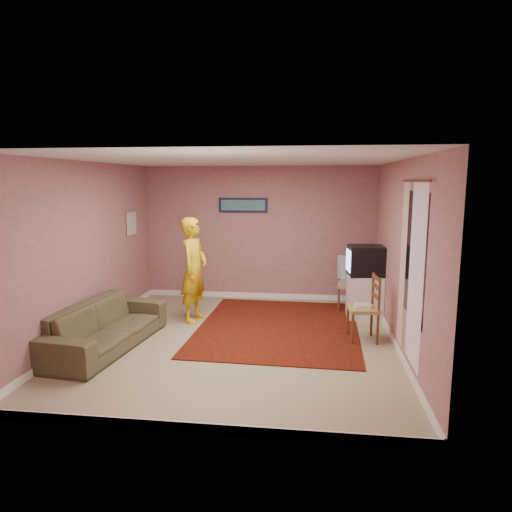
# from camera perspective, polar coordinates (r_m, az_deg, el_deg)

# --- Properties ---
(ground) EXTENTS (5.00, 5.00, 0.00)m
(ground) POSITION_cam_1_polar(r_m,az_deg,el_deg) (6.81, -2.24, -10.52)
(ground) COLOR tan
(ground) RESTS_ON ground
(wall_back) EXTENTS (4.50, 0.02, 2.60)m
(wall_back) POSITION_cam_1_polar(r_m,az_deg,el_deg) (8.94, 0.33, 2.85)
(wall_back) COLOR #AE7273
(wall_back) RESTS_ON ground
(wall_front) EXTENTS (4.50, 0.02, 2.60)m
(wall_front) POSITION_cam_1_polar(r_m,az_deg,el_deg) (4.09, -8.10, -5.14)
(wall_front) COLOR #AE7273
(wall_front) RESTS_ON ground
(wall_left) EXTENTS (0.02, 5.00, 2.60)m
(wall_left) POSITION_cam_1_polar(r_m,az_deg,el_deg) (7.20, -20.27, 0.68)
(wall_left) COLOR #AE7273
(wall_left) RESTS_ON ground
(wall_right) EXTENTS (0.02, 5.00, 2.60)m
(wall_right) POSITION_cam_1_polar(r_m,az_deg,el_deg) (6.51, 17.63, -0.06)
(wall_right) COLOR #AE7273
(wall_right) RESTS_ON ground
(ceiling) EXTENTS (4.50, 5.00, 0.02)m
(ceiling) POSITION_cam_1_polar(r_m,az_deg,el_deg) (6.41, -2.39, 11.90)
(ceiling) COLOR silver
(ceiling) RESTS_ON wall_back
(baseboard_back) EXTENTS (4.50, 0.02, 0.10)m
(baseboard_back) POSITION_cam_1_polar(r_m,az_deg,el_deg) (9.15, 0.31, -4.95)
(baseboard_back) COLOR white
(baseboard_back) RESTS_ON ground
(baseboard_front) EXTENTS (4.50, 0.02, 0.10)m
(baseboard_front) POSITION_cam_1_polar(r_m,az_deg,el_deg) (4.57, -7.68, -20.46)
(baseboard_front) COLOR white
(baseboard_front) RESTS_ON ground
(baseboard_left) EXTENTS (0.02, 5.00, 0.10)m
(baseboard_left) POSITION_cam_1_polar(r_m,az_deg,el_deg) (7.48, -19.65, -8.83)
(baseboard_left) COLOR white
(baseboard_left) RESTS_ON ground
(baseboard_right) EXTENTS (0.02, 5.00, 0.10)m
(baseboard_right) POSITION_cam_1_polar(r_m,az_deg,el_deg) (6.81, 17.02, -10.48)
(baseboard_right) COLOR white
(baseboard_right) RESTS_ON ground
(window) EXTENTS (0.01, 1.10, 1.50)m
(window) POSITION_cam_1_polar(r_m,az_deg,el_deg) (5.61, 19.28, -0.04)
(window) COLOR black
(window) RESTS_ON wall_right
(curtain_sheer) EXTENTS (0.01, 0.75, 2.10)m
(curtain_sheer) POSITION_cam_1_polar(r_m,az_deg,el_deg) (5.50, 19.35, -2.35)
(curtain_sheer) COLOR white
(curtain_sheer) RESTS_ON wall_right
(curtain_floral) EXTENTS (0.01, 0.35, 2.10)m
(curtain_floral) POSITION_cam_1_polar(r_m,az_deg,el_deg) (6.17, 17.87, -1.04)
(curtain_floral) COLOR beige
(curtain_floral) RESTS_ON wall_right
(curtain_rod) EXTENTS (0.02, 1.40, 0.02)m
(curtain_rod) POSITION_cam_1_polar(r_m,az_deg,el_deg) (5.53, 19.32, 8.89)
(curtain_rod) COLOR brown
(curtain_rod) RESTS_ON wall_right
(picture_back) EXTENTS (0.95, 0.04, 0.28)m
(picture_back) POSITION_cam_1_polar(r_m,az_deg,el_deg) (8.90, -1.63, 6.37)
(picture_back) COLOR #131435
(picture_back) RESTS_ON wall_back
(picture_left) EXTENTS (0.04, 0.38, 0.42)m
(picture_left) POSITION_cam_1_polar(r_m,az_deg,el_deg) (8.60, -15.28, 3.94)
(picture_left) COLOR #CBBB8B
(picture_left) RESTS_ON wall_left
(area_rug) EXTENTS (2.58, 3.18, 0.02)m
(area_rug) POSITION_cam_1_polar(r_m,az_deg,el_deg) (7.39, 2.79, -8.83)
(area_rug) COLOR black
(area_rug) RESTS_ON ground
(tv_cabinet) EXTENTS (0.59, 0.53, 0.74)m
(tv_cabinet) POSITION_cam_1_polar(r_m,az_deg,el_deg) (8.00, 13.40, -4.94)
(tv_cabinet) COLOR silver
(tv_cabinet) RESTS_ON ground
(crt_tv) EXTENTS (0.62, 0.56, 0.50)m
(crt_tv) POSITION_cam_1_polar(r_m,az_deg,el_deg) (7.87, 13.53, -0.56)
(crt_tv) COLOR black
(crt_tv) RESTS_ON tv_cabinet
(chair_a) EXTENTS (0.45, 0.43, 0.51)m
(chair_a) POSITION_cam_1_polar(r_m,az_deg,el_deg) (8.39, 11.61, -2.83)
(chair_a) COLOR tan
(chair_a) RESTS_ON ground
(dvd_player) EXTENTS (0.41, 0.34, 0.06)m
(dvd_player) POSITION_cam_1_polar(r_m,az_deg,el_deg) (8.41, 11.60, -3.25)
(dvd_player) COLOR #BCBDC2
(dvd_player) RESTS_ON chair_a
(blue_throw) EXTENTS (0.41, 0.05, 0.43)m
(blue_throw) POSITION_cam_1_polar(r_m,az_deg,el_deg) (8.54, 11.56, -1.37)
(blue_throw) COLOR #92B6F0
(blue_throw) RESTS_ON chair_a
(chair_b) EXTENTS (0.47, 0.49, 0.53)m
(chair_b) POSITION_cam_1_polar(r_m,az_deg,el_deg) (6.83, 13.26, -5.47)
(chair_b) COLOR tan
(chair_b) RESTS_ON ground
(game_console) EXTENTS (0.24, 0.18, 0.05)m
(game_console) POSITION_cam_1_polar(r_m,az_deg,el_deg) (6.85, 13.24, -6.06)
(game_console) COLOR silver
(game_console) RESTS_ON chair_b
(sofa) EXTENTS (1.10, 2.26, 0.64)m
(sofa) POSITION_cam_1_polar(r_m,az_deg,el_deg) (6.78, -18.34, -8.26)
(sofa) COLOR #4C472E
(sofa) RESTS_ON ground
(person) EXTENTS (0.51, 0.69, 1.73)m
(person) POSITION_cam_1_polar(r_m,az_deg,el_deg) (7.60, -7.74, -1.71)
(person) COLOR gold
(person) RESTS_ON ground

